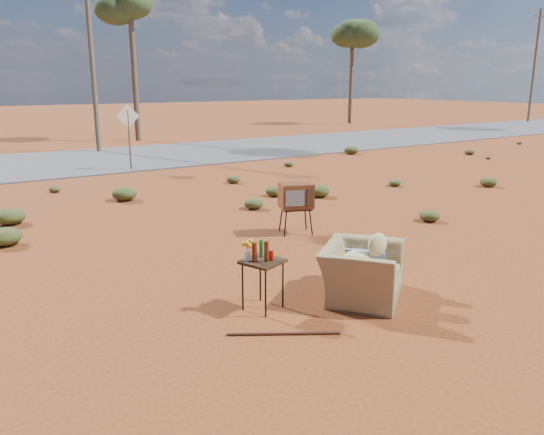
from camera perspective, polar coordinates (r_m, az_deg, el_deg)
ground at (r=7.58m, az=4.73°, el=-8.08°), size 140.00×140.00×0.00m
highway at (r=21.13m, az=-21.43°, el=5.55°), size 140.00×7.00×0.04m
armchair at (r=7.40m, az=9.58°, el=-4.90°), size 1.47×1.50×1.01m
tv_unit at (r=10.28m, az=2.60°, el=2.29°), size 0.76×0.69×1.00m
side_table at (r=6.80m, az=-1.36°, el=-4.44°), size 0.60×0.60×0.95m
rusty_bar at (r=6.38m, az=1.25°, el=-12.38°), size 1.15×0.74×0.04m
road_sign at (r=18.49m, az=-15.18°, el=9.55°), size 0.78×0.06×2.19m
eucalyptus_center at (r=28.31m, az=-15.01°, el=21.06°), size 3.20×3.20×7.60m
eucalyptus_right at (r=39.67m, az=8.65°, el=18.59°), size 3.20×3.20×7.10m
utility_pole_center at (r=23.88m, az=-18.88°, el=16.62°), size 1.40×0.20×8.00m
utility_pole_east at (r=44.75m, az=26.37°, el=14.51°), size 1.40×0.20×8.00m
scrub_patch at (r=10.85m, az=-13.36°, el=-0.71°), size 17.49×8.07×0.33m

